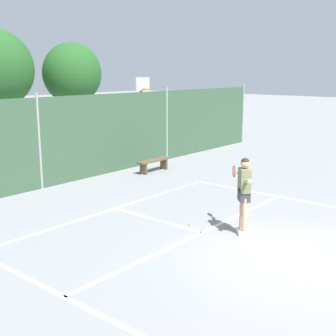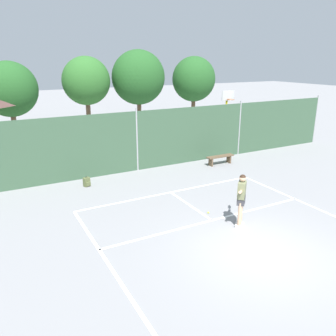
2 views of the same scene
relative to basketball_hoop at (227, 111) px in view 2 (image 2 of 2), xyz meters
The scene contains 9 objects.
ground_plane 13.18m from the basketball_hoop, 122.74° to the right, with size 120.00×120.00×0.00m, color gray.
court_markings 12.65m from the basketball_hoop, 124.36° to the right, with size 8.30×11.10×0.01m.
chainlink_fence 7.32m from the basketball_hoop, 164.74° to the right, with size 26.09×0.09×3.16m.
basketball_hoop is the anchor object (origin of this frame).
treeline_backdrop 11.18m from the basketball_hoop, 119.92° to the left, with size 24.46×4.01×6.19m.
tennis_player 11.32m from the basketball_hoop, 124.92° to the right, with size 1.03×1.09×1.85m.
tennis_ball 10.67m from the basketball_hoop, 130.72° to the right, with size 0.07×0.07×0.07m, color #CCE033.
backpack_olive 10.61m from the basketball_hoop, 163.30° to the right, with size 0.32×0.30×0.46m.
courtside_bench 4.58m from the basketball_hoop, 131.22° to the right, with size 1.60×0.36×0.48m.
Camera 2 is at (-6.55, -6.41, 5.44)m, focal length 36.62 mm.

